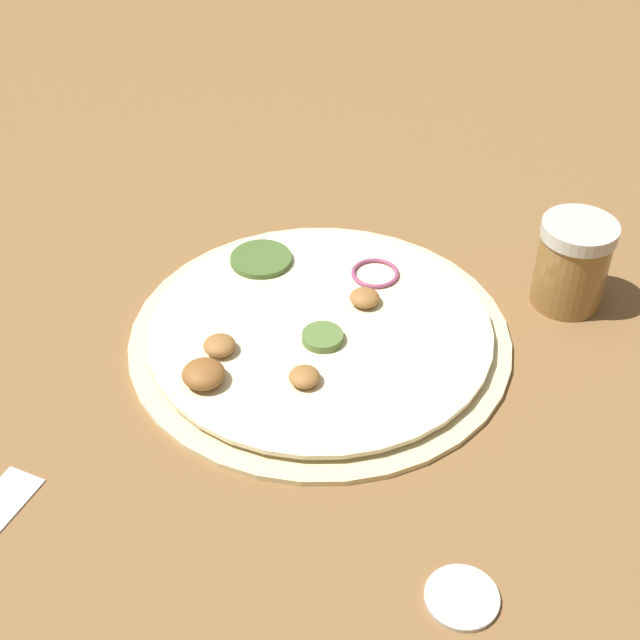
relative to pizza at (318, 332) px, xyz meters
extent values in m
plane|color=brown|center=(0.00, 0.00, -0.01)|extent=(3.00, 3.00, 0.00)
cylinder|color=beige|center=(0.00, 0.00, 0.00)|extent=(0.31, 0.31, 0.01)
cylinder|color=beige|center=(0.00, 0.00, 0.00)|extent=(0.28, 0.28, 0.00)
ellipsoid|color=#996633|center=(0.02, -0.08, 0.01)|extent=(0.03, 0.03, 0.01)
ellipsoid|color=#996633|center=(0.06, -0.02, 0.01)|extent=(0.02, 0.02, 0.01)
cylinder|color=#47662D|center=(-0.09, -0.04, 0.01)|extent=(0.05, 0.05, 0.01)
cylinder|color=#567538|center=(0.02, 0.00, 0.01)|extent=(0.03, 0.03, 0.01)
ellipsoid|color=brown|center=(0.06, -0.09, 0.01)|extent=(0.03, 0.03, 0.02)
torus|color=#934266|center=(-0.06, 0.06, 0.01)|extent=(0.04, 0.04, 0.00)
ellipsoid|color=#996633|center=(-0.02, 0.04, 0.01)|extent=(0.02, 0.02, 0.01)
cylinder|color=olive|center=(-0.03, 0.22, 0.03)|extent=(0.06, 0.06, 0.07)
cylinder|color=beige|center=(-0.03, 0.22, 0.07)|extent=(0.06, 0.06, 0.01)
cylinder|color=beige|center=(0.25, 0.06, 0.00)|extent=(0.05, 0.05, 0.01)
camera|label=1|loc=(0.54, -0.06, 0.47)|focal=50.00mm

